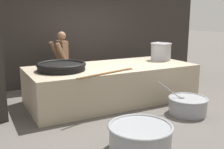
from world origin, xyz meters
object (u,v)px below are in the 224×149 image
at_px(giant_wok_near, 61,66).
at_px(prep_bowl_meat, 140,137).
at_px(cook, 62,60).
at_px(prep_bowl_vegetables, 188,105).
at_px(stock_pot, 161,51).

distance_m(giant_wok_near, prep_bowl_meat, 2.60).
distance_m(cook, prep_bowl_vegetables, 3.45).
distance_m(giant_wok_near, stock_pot, 2.84).
height_order(prep_bowl_vegetables, prep_bowl_meat, prep_bowl_vegetables).
relative_size(giant_wok_near, prep_bowl_meat, 1.09).
bearing_deg(stock_pot, giant_wok_near, -177.00).
xyz_separation_m(giant_wok_near, stock_pot, (2.83, 0.15, 0.15)).
height_order(giant_wok_near, prep_bowl_vegetables, giant_wok_near).
relative_size(stock_pot, prep_bowl_meat, 0.58).
relative_size(stock_pot, prep_bowl_vegetables, 0.61).
height_order(giant_wok_near, cook, cook).
bearing_deg(stock_pot, prep_bowl_vegetables, -109.95).
bearing_deg(giant_wok_near, stock_pot, 3.00).
xyz_separation_m(stock_pot, prep_bowl_vegetables, (-0.64, -1.75, -0.90)).
xyz_separation_m(cook, prep_bowl_meat, (0.01, -3.73, -0.65)).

